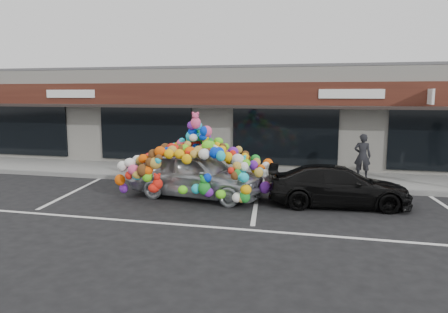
# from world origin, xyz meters

# --- Properties ---
(ground) EXTENTS (90.00, 90.00, 0.00)m
(ground) POSITION_xyz_m (0.00, 0.00, 0.00)
(ground) COLOR black
(ground) RESTS_ON ground
(shop_building) EXTENTS (24.00, 7.20, 4.31)m
(shop_building) POSITION_xyz_m (0.00, 8.44, 2.16)
(shop_building) COLOR white
(shop_building) RESTS_ON ground
(sidewalk) EXTENTS (26.00, 3.00, 0.15)m
(sidewalk) POSITION_xyz_m (0.00, 4.00, 0.07)
(sidewalk) COLOR gray
(sidewalk) RESTS_ON ground
(kerb) EXTENTS (26.00, 0.18, 0.16)m
(kerb) POSITION_xyz_m (0.00, 2.50, 0.07)
(kerb) COLOR slate
(kerb) RESTS_ON ground
(parking_stripe_left) EXTENTS (0.73, 4.37, 0.01)m
(parking_stripe_left) POSITION_xyz_m (-3.20, 0.20, 0.00)
(parking_stripe_left) COLOR silver
(parking_stripe_left) RESTS_ON ground
(parking_stripe_mid) EXTENTS (0.73, 4.37, 0.01)m
(parking_stripe_mid) POSITION_xyz_m (2.80, 0.20, 0.00)
(parking_stripe_mid) COLOR silver
(parking_stripe_mid) RESTS_ON ground
(lane_line) EXTENTS (14.00, 0.12, 0.01)m
(lane_line) POSITION_xyz_m (2.00, -2.30, 0.00)
(lane_line) COLOR silver
(lane_line) RESTS_ON ground
(toy_car) EXTENTS (3.03, 4.70, 2.60)m
(toy_car) POSITION_xyz_m (0.91, 0.54, 0.88)
(toy_car) COLOR #969A9F
(toy_car) RESTS_ON ground
(black_sedan) EXTENTS (2.00, 4.08, 1.14)m
(black_sedan) POSITION_xyz_m (5.10, 0.52, 0.57)
(black_sedan) COLOR black
(black_sedan) RESTS_ON ground
(pedestrian_a) EXTENTS (0.61, 0.43, 1.60)m
(pedestrian_a) POSITION_xyz_m (5.94, 4.18, 0.95)
(pedestrian_a) COLOR black
(pedestrian_a) RESTS_ON sidewalk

